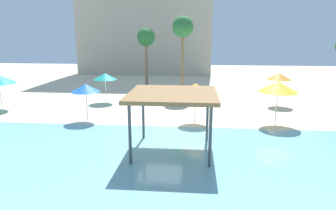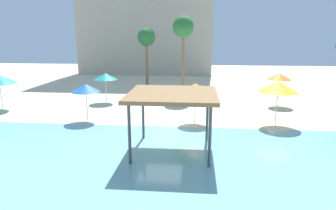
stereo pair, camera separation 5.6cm
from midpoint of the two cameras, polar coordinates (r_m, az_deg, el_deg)
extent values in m
plane|color=beige|center=(17.74, -1.53, -5.55)|extent=(80.00, 80.00, 0.00)
cube|color=#7AB7C1|center=(12.92, -4.28, -12.92)|extent=(44.00, 13.50, 0.04)
cylinder|color=#42474C|center=(16.80, -4.72, -1.72)|extent=(0.14, 0.14, 2.77)
cylinder|color=#42474C|center=(16.58, 7.23, -1.99)|extent=(0.14, 0.14, 2.77)
cylinder|color=#42474C|center=(13.53, -7.21, -5.50)|extent=(0.14, 0.14, 2.77)
cylinder|color=#42474C|center=(13.25, 7.74, -5.92)|extent=(0.14, 0.14, 2.77)
cube|color=olive|center=(14.57, 0.78, 1.97)|extent=(4.18, 4.18, 0.18)
cylinder|color=silver|center=(26.75, -28.68, 1.42)|extent=(0.06, 0.06, 1.98)
cylinder|color=silver|center=(20.08, 4.95, -0.33)|extent=(0.06, 0.06, 2.04)
cone|color=orange|center=(19.82, 5.03, 3.29)|extent=(1.92, 1.92, 0.53)
cylinder|color=silver|center=(20.59, 19.39, -0.60)|extent=(0.06, 0.06, 2.12)
cone|color=yellow|center=(20.32, 19.69, 3.21)|extent=(2.42, 2.42, 0.66)
cylinder|color=silver|center=(26.51, -11.55, 2.61)|extent=(0.06, 0.06, 1.91)
cone|color=teal|center=(26.32, -11.67, 5.22)|extent=(1.95, 1.95, 0.54)
cylinder|color=silver|center=(26.32, 19.63, 2.23)|extent=(0.06, 0.06, 2.08)
cone|color=orange|center=(26.12, 19.85, 5.03)|extent=(1.90, 1.90, 0.52)
cylinder|color=silver|center=(21.11, -14.91, -0.21)|extent=(0.06, 0.06, 1.93)
cone|color=blue|center=(20.87, -15.11, 3.07)|extent=(1.91, 1.91, 0.53)
cylinder|color=white|center=(24.42, 3.47, -0.06)|extent=(0.05, 0.05, 0.22)
cylinder|color=white|center=(24.28, 2.40, -0.13)|extent=(0.05, 0.05, 0.22)
cylinder|color=white|center=(25.76, 2.45, 0.65)|extent=(0.05, 0.05, 0.22)
cylinder|color=white|center=(25.62, 1.43, 0.59)|extent=(0.05, 0.05, 0.22)
cube|color=white|center=(24.98, 2.43, 0.63)|extent=(1.19, 1.90, 0.10)
cube|color=white|center=(25.62, 1.93, 1.58)|extent=(0.74, 0.69, 0.40)
cylinder|color=brown|center=(33.50, -4.06, 7.64)|extent=(0.28, 0.28, 4.95)
sphere|color=#286B33|center=(33.35, -4.14, 12.48)|extent=(1.90, 1.90, 1.90)
cylinder|color=brown|center=(28.17, 2.64, 7.59)|extent=(0.28, 0.28, 5.91)
sphere|color=#286B33|center=(28.04, 2.72, 14.33)|extent=(1.90, 1.90, 1.90)
cube|color=#B2A893|center=(47.00, -3.96, 17.97)|extent=(18.61, 8.94, 19.27)
camera|label=1|loc=(0.03, -90.08, -0.02)|focal=32.82mm
camera|label=2|loc=(0.03, 89.92, 0.02)|focal=32.82mm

